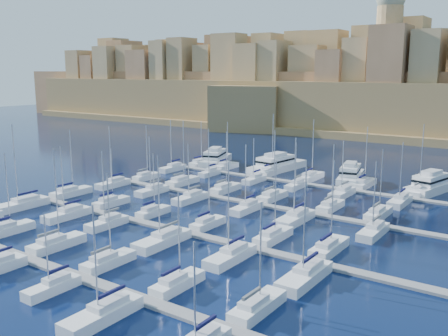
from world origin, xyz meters
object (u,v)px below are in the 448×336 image
Objects in this scene: sailboat_2 at (56,244)px; motor_yacht_a at (216,158)px; motor_yacht_b at (277,164)px; motor_yacht_c at (350,175)px; sailboat_4 at (177,283)px; motor_yacht_d at (432,184)px.

sailboat_2 reaches higher than motor_yacht_a.
motor_yacht_c is (21.28, -1.99, 0.00)m from motor_yacht_b.
sailboat_4 is (24.23, -0.48, -0.03)m from sailboat_2.
sailboat_4 reaches higher than motor_yacht_b.
motor_yacht_d is at bearing -2.11° from motor_yacht_b.
motor_yacht_b is (-1.61, 71.53, 0.97)m from sailboat_2.
sailboat_2 is 72.27m from motor_yacht_c.
motor_yacht_d is (39.76, -1.46, 0.00)m from motor_yacht_b.
motor_yacht_d is (38.15, 70.06, 0.97)m from sailboat_2.
sailboat_2 is 79.78m from motor_yacht_d.
motor_yacht_c is at bearing 74.21° from sailboat_2.
sailboat_2 is 73.05m from motor_yacht_a.
sailboat_4 is at bearing -86.27° from motor_yacht_c.
motor_yacht_c is (-4.56, 70.02, 1.00)m from sailboat_4.
motor_yacht_a is 1.06× the size of motor_yacht_c.
sailboat_2 reaches higher than motor_yacht_c.
motor_yacht_b is at bearing 174.66° from motor_yacht_c.
sailboat_4 reaches higher than motor_yacht_c.
motor_yacht_b is (19.19, 1.51, -0.00)m from motor_yacht_a.
sailboat_4 is 83.66m from motor_yacht_a.
sailboat_2 is at bearing -118.57° from motor_yacht_d.
motor_yacht_c is at bearing -5.34° from motor_yacht_b.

